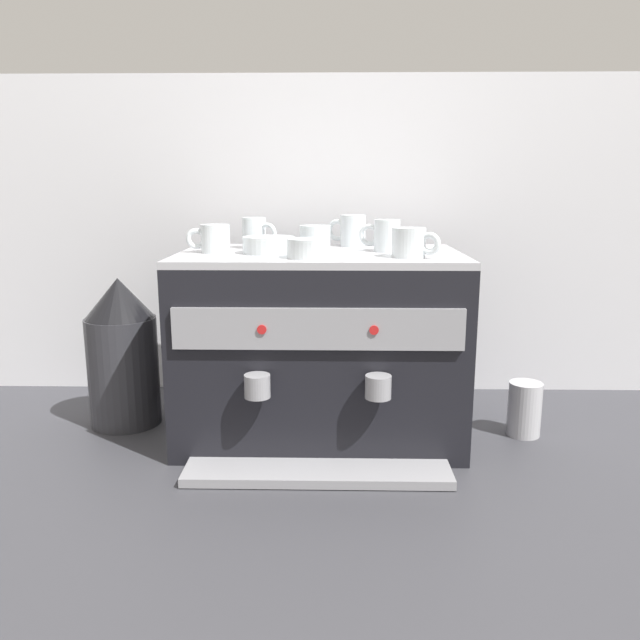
% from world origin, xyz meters
% --- Properties ---
extents(ground_plane, '(4.00, 4.00, 0.00)m').
position_xyz_m(ground_plane, '(0.00, 0.00, 0.00)').
color(ground_plane, '#38383D').
extents(tiled_backsplash_wall, '(2.80, 0.03, 0.93)m').
position_xyz_m(tiled_backsplash_wall, '(0.00, 0.36, 0.46)').
color(tiled_backsplash_wall, silver).
rests_on(tiled_backsplash_wall, ground_plane).
extents(espresso_machine, '(0.68, 0.53, 0.46)m').
position_xyz_m(espresso_machine, '(0.00, -0.00, 0.23)').
color(espresso_machine, black).
rests_on(espresso_machine, ground_plane).
extents(ceramic_cup_0, '(0.09, 0.07, 0.08)m').
position_xyz_m(ceramic_cup_0, '(-0.17, 0.09, 0.50)').
color(ceramic_cup_0, silver).
rests_on(ceramic_cup_0, espresso_machine).
extents(ceramic_cup_1, '(0.10, 0.06, 0.08)m').
position_xyz_m(ceramic_cup_1, '(0.16, 0.02, 0.50)').
color(ceramic_cup_1, silver).
rests_on(ceramic_cup_1, espresso_machine).
extents(ceramic_cup_2, '(0.10, 0.08, 0.08)m').
position_xyz_m(ceramic_cup_2, '(0.08, 0.15, 0.50)').
color(ceramic_cup_2, silver).
rests_on(ceramic_cup_2, espresso_machine).
extents(ceramic_cup_3, '(0.11, 0.08, 0.07)m').
position_xyz_m(ceramic_cup_3, '(0.20, -0.11, 0.49)').
color(ceramic_cup_3, silver).
rests_on(ceramic_cup_3, espresso_machine).
extents(ceramic_cup_4, '(0.07, 0.10, 0.06)m').
position_xyz_m(ceramic_cup_4, '(-0.01, 0.02, 0.49)').
color(ceramic_cup_4, silver).
rests_on(ceramic_cup_4, espresso_machine).
extents(ceramic_cup_5, '(0.10, 0.07, 0.07)m').
position_xyz_m(ceramic_cup_5, '(-0.25, -0.02, 0.49)').
color(ceramic_cup_5, silver).
rests_on(ceramic_cup_5, espresso_machine).
extents(ceramic_bowl_0, '(0.09, 0.09, 0.04)m').
position_xyz_m(ceramic_bowl_0, '(-0.02, -0.13, 0.48)').
color(ceramic_bowl_0, silver).
rests_on(ceramic_bowl_0, espresso_machine).
extents(ceramic_bowl_1, '(0.12, 0.12, 0.04)m').
position_xyz_m(ceramic_bowl_1, '(-0.12, -0.03, 0.48)').
color(ceramic_bowl_1, silver).
rests_on(ceramic_bowl_1, espresso_machine).
extents(coffee_grinder, '(0.18, 0.18, 0.39)m').
position_xyz_m(coffee_grinder, '(-0.52, 0.05, 0.19)').
color(coffee_grinder, '#333338').
rests_on(coffee_grinder, ground_plane).
extents(milk_pitcher, '(0.08, 0.08, 0.14)m').
position_xyz_m(milk_pitcher, '(0.51, -0.01, 0.07)').
color(milk_pitcher, '#B7B7BC').
rests_on(milk_pitcher, ground_plane).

